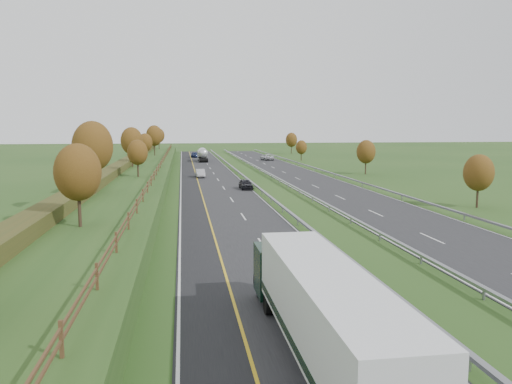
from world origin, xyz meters
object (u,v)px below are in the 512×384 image
car_small_far (195,155)px  car_dark_near (246,184)px  box_lorry (319,309)px  car_oncoming (267,157)px  car_silver_mid (200,173)px  road_tanker (203,154)px

car_small_far → car_dark_near: bearing=-82.3°
box_lorry → car_oncoming: bearing=81.2°
car_dark_near → car_silver_mid: (-5.94, 18.22, -0.00)m
car_dark_near → car_silver_mid: car_dark_near is taller
car_small_far → road_tanker: bearing=-80.4°
road_tanker → car_oncoming: bearing=4.9°
car_dark_near → car_small_far: size_ratio=0.83×
road_tanker → car_silver_mid: 42.66m
car_small_far → car_silver_mid: bearing=-86.8°
car_silver_mid → road_tanker: bearing=84.7°
road_tanker → car_dark_near: (3.74, -60.81, -1.09)m
car_dark_near → car_oncoming: car_oncoming is taller
box_lorry → road_tanker: (0.44, 115.17, -0.47)m
car_oncoming → car_dark_near: bearing=71.4°
box_lorry → car_oncoming: 118.07m
car_dark_near → car_silver_mid: 19.17m
road_tanker → car_dark_near: 60.93m
box_lorry → road_tanker: bearing=89.8°
box_lorry → car_silver_mid: 72.63m
car_dark_near → car_small_far: 77.78m
box_lorry → car_oncoming: box_lorry is taller
road_tanker → car_oncoming: 17.64m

